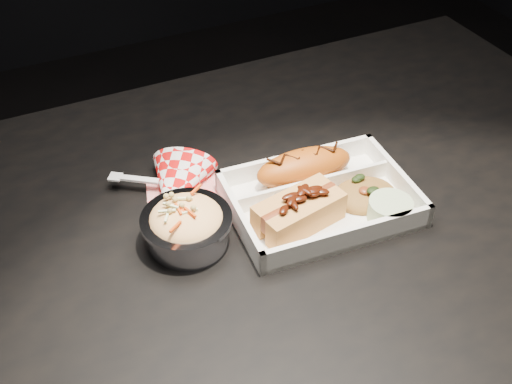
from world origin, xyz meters
TOP-DOWN VIEW (x-y plane):
  - dining_table at (0.00, 0.00)m, footprint 1.20×0.80m
  - food_tray at (0.04, -0.02)m, footprint 0.26×0.20m
  - fried_pastry at (0.05, 0.03)m, footprint 0.15×0.07m
  - hotdog at (-0.00, -0.04)m, footprint 0.13×0.08m
  - fried_rice_mound at (0.11, -0.04)m, footprint 0.10×0.08m
  - cupcake_liner at (0.11, -0.09)m, footprint 0.06×0.06m
  - foil_coleslaw_cup at (-0.15, -0.01)m, footprint 0.12×0.12m
  - napkin_fork at (-0.13, 0.09)m, footprint 0.16×0.15m

SIDE VIEW (x-z plane):
  - dining_table at x=0.00m, z-range 0.28..1.03m
  - food_tray at x=0.04m, z-range 0.74..0.78m
  - napkin_fork at x=-0.13m, z-range 0.72..0.82m
  - cupcake_liner at x=0.11m, z-range 0.76..0.79m
  - fried_rice_mound at x=0.11m, z-range 0.76..0.79m
  - fried_pastry at x=0.05m, z-range 0.76..0.81m
  - foil_coleslaw_cup at x=-0.15m, z-range 0.75..0.82m
  - hotdog at x=0.00m, z-range 0.75..0.81m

